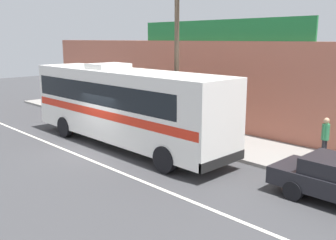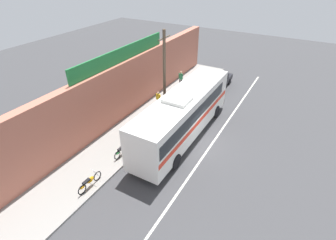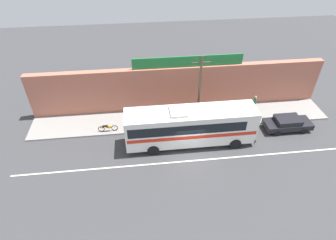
{
  "view_description": "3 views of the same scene",
  "coord_description": "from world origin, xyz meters",
  "px_view_note": "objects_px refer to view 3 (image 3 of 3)",
  "views": [
    {
      "loc": [
        13.88,
        -8.92,
        4.93
      ],
      "look_at": [
        2.46,
        2.18,
        1.49
      ],
      "focal_mm": 40.48,
      "sensor_mm": 36.0,
      "label": 1
    },
    {
      "loc": [
        -14.55,
        -5.5,
        11.74
      ],
      "look_at": [
        -1.19,
        2.09,
        2.04
      ],
      "focal_mm": 27.59,
      "sensor_mm": 36.0,
      "label": 2
    },
    {
      "loc": [
        -3.97,
        -17.4,
        17.63
      ],
      "look_at": [
        -1.68,
        2.53,
        2.05
      ],
      "focal_mm": 30.01,
      "sensor_mm": 36.0,
      "label": 3
    }
  ],
  "objects_px": {
    "pedestrian_near_shop": "(209,107)",
    "pedestrian_by_curb": "(255,102)",
    "intercity_bus": "(190,125)",
    "parked_car": "(288,123)",
    "pedestrian_far_right": "(182,114)",
    "utility_pole": "(199,92)",
    "motorcycle_blue": "(143,124)",
    "motorcycle_black": "(108,127)"
  },
  "relations": [
    {
      "from": "pedestrian_near_shop",
      "to": "motorcycle_black",
      "type": "bearing_deg",
      "value": -171.68
    },
    {
      "from": "intercity_bus",
      "to": "pedestrian_near_shop",
      "type": "distance_m",
      "value": 4.87
    },
    {
      "from": "parked_car",
      "to": "motorcycle_black",
      "type": "distance_m",
      "value": 17.41
    },
    {
      "from": "intercity_bus",
      "to": "pedestrian_by_curb",
      "type": "relative_size",
      "value": 6.62
    },
    {
      "from": "utility_pole",
      "to": "pedestrian_far_right",
      "type": "distance_m",
      "value": 3.22
    },
    {
      "from": "motorcycle_blue",
      "to": "pedestrian_near_shop",
      "type": "relative_size",
      "value": 1.2
    },
    {
      "from": "pedestrian_far_right",
      "to": "motorcycle_blue",
      "type": "bearing_deg",
      "value": -175.38
    },
    {
      "from": "intercity_bus",
      "to": "motorcycle_black",
      "type": "xyz_separation_m",
      "value": [
        -7.51,
        2.37,
        -1.5
      ]
    },
    {
      "from": "pedestrian_near_shop",
      "to": "pedestrian_by_curb",
      "type": "height_order",
      "value": "pedestrian_by_curb"
    },
    {
      "from": "motorcycle_black",
      "to": "pedestrian_by_curb",
      "type": "distance_m",
      "value": 15.29
    },
    {
      "from": "motorcycle_black",
      "to": "pedestrian_far_right",
      "type": "distance_m",
      "value": 7.38
    },
    {
      "from": "utility_pole",
      "to": "motorcycle_blue",
      "type": "relative_size",
      "value": 3.94
    },
    {
      "from": "utility_pole",
      "to": "pedestrian_near_shop",
      "type": "distance_m",
      "value": 3.69
    },
    {
      "from": "parked_car",
      "to": "pedestrian_by_curb",
      "type": "xyz_separation_m",
      "value": [
        -2.16,
        3.31,
        0.42
      ]
    },
    {
      "from": "motorcycle_black",
      "to": "pedestrian_near_shop",
      "type": "distance_m",
      "value": 10.39
    },
    {
      "from": "utility_pole",
      "to": "motorcycle_black",
      "type": "relative_size",
      "value": 3.94
    },
    {
      "from": "motorcycle_blue",
      "to": "motorcycle_black",
      "type": "bearing_deg",
      "value": -176.82
    },
    {
      "from": "pedestrian_near_shop",
      "to": "pedestrian_far_right",
      "type": "bearing_deg",
      "value": -161.27
    },
    {
      "from": "pedestrian_by_curb",
      "to": "intercity_bus",
      "type": "bearing_deg",
      "value": -151.63
    },
    {
      "from": "pedestrian_far_right",
      "to": "intercity_bus",
      "type": "bearing_deg",
      "value": -86.69
    },
    {
      "from": "intercity_bus",
      "to": "motorcycle_blue",
      "type": "bearing_deg",
      "value": 148.04
    },
    {
      "from": "motorcycle_black",
      "to": "pedestrian_near_shop",
      "type": "xyz_separation_m",
      "value": [
        10.27,
        1.5,
        0.47
      ]
    },
    {
      "from": "utility_pole",
      "to": "pedestrian_far_right",
      "type": "xyz_separation_m",
      "value": [
        -1.36,
        0.59,
        -2.85
      ]
    },
    {
      "from": "utility_pole",
      "to": "pedestrian_by_curb",
      "type": "distance_m",
      "value": 7.3
    },
    {
      "from": "intercity_bus",
      "to": "utility_pole",
      "type": "relative_size",
      "value": 1.56
    },
    {
      "from": "parked_car",
      "to": "pedestrian_far_right",
      "type": "xyz_separation_m",
      "value": [
        -10.0,
        2.05,
        0.38
      ]
    },
    {
      "from": "motorcycle_black",
      "to": "pedestrian_far_right",
      "type": "bearing_deg",
      "value": 3.95
    },
    {
      "from": "parked_car",
      "to": "pedestrian_by_curb",
      "type": "height_order",
      "value": "pedestrian_by_curb"
    },
    {
      "from": "parked_car",
      "to": "pedestrian_by_curb",
      "type": "distance_m",
      "value": 3.97
    },
    {
      "from": "parked_car",
      "to": "pedestrian_far_right",
      "type": "bearing_deg",
      "value": 168.43
    },
    {
      "from": "pedestrian_near_shop",
      "to": "pedestrian_by_curb",
      "type": "relative_size",
      "value": 0.9
    },
    {
      "from": "intercity_bus",
      "to": "pedestrian_far_right",
      "type": "xyz_separation_m",
      "value": [
        -0.17,
        2.88,
        -0.95
      ]
    },
    {
      "from": "motorcycle_blue",
      "to": "pedestrian_near_shop",
      "type": "xyz_separation_m",
      "value": [
        6.87,
        1.31,
        0.47
      ]
    },
    {
      "from": "utility_pole",
      "to": "intercity_bus",
      "type": "bearing_deg",
      "value": -117.47
    },
    {
      "from": "pedestrian_far_right",
      "to": "utility_pole",
      "type": "bearing_deg",
      "value": -23.33
    },
    {
      "from": "utility_pole",
      "to": "pedestrian_by_curb",
      "type": "relative_size",
      "value": 4.25
    },
    {
      "from": "intercity_bus",
      "to": "pedestrian_far_right",
      "type": "relative_size",
      "value": 6.85
    },
    {
      "from": "utility_pole",
      "to": "motorcycle_black",
      "type": "height_order",
      "value": "utility_pole"
    },
    {
      "from": "utility_pole",
      "to": "motorcycle_blue",
      "type": "distance_m",
      "value": 6.3
    },
    {
      "from": "parked_car",
      "to": "motorcycle_black",
      "type": "height_order",
      "value": "parked_car"
    },
    {
      "from": "intercity_bus",
      "to": "parked_car",
      "type": "height_order",
      "value": "intercity_bus"
    },
    {
      "from": "utility_pole",
      "to": "pedestrian_near_shop",
      "type": "height_order",
      "value": "utility_pole"
    }
  ]
}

